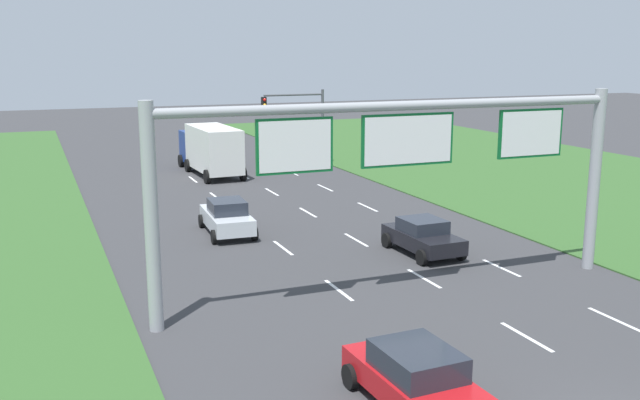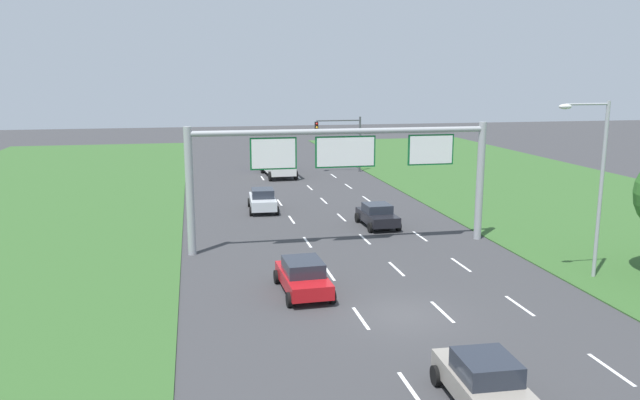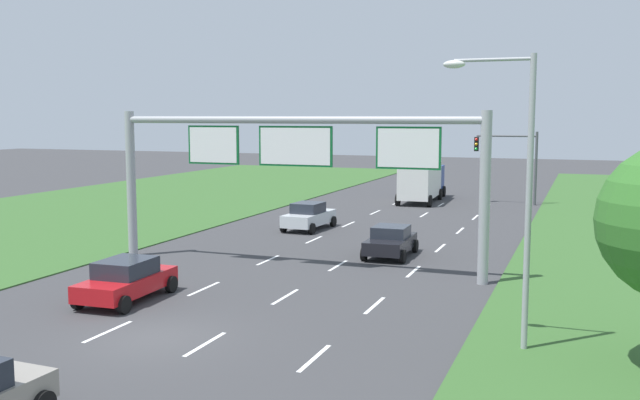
% 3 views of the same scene
% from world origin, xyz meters
% --- Properties ---
extents(ground_plane, '(200.00, 200.00, 0.00)m').
position_xyz_m(ground_plane, '(0.00, 0.00, 0.00)').
color(ground_plane, '#38383A').
extents(lane_dashes_inner_left, '(0.14, 56.40, 0.01)m').
position_xyz_m(lane_dashes_inner_left, '(-1.75, 9.00, 0.00)').
color(lane_dashes_inner_left, white).
rests_on(lane_dashes_inner_left, ground_plane).
extents(lane_dashes_inner_right, '(0.14, 56.40, 0.01)m').
position_xyz_m(lane_dashes_inner_right, '(1.75, 9.00, 0.00)').
color(lane_dashes_inner_right, white).
rests_on(lane_dashes_inner_right, ground_plane).
extents(lane_dashes_slip, '(0.14, 56.40, 0.01)m').
position_xyz_m(lane_dashes_slip, '(5.25, 9.00, 0.00)').
color(lane_dashes_slip, white).
rests_on(lane_dashes_slip, ground_plane).
extents(car_near_red, '(2.24, 4.36, 1.63)m').
position_xyz_m(car_near_red, '(-3.35, 21.27, 0.81)').
color(car_near_red, silver).
rests_on(car_near_red, ground_plane).
extents(car_lead_silver, '(2.16, 4.01, 1.48)m').
position_xyz_m(car_lead_silver, '(3.41, 14.97, 0.75)').
color(car_lead_silver, black).
rests_on(car_lead_silver, ground_plane).
extents(car_mid_lane, '(2.23, 4.34, 1.54)m').
position_xyz_m(car_mid_lane, '(-3.51, 3.44, 0.79)').
color(car_mid_lane, red).
rests_on(car_mid_lane, ground_plane).
extents(box_truck, '(2.93, 8.52, 3.34)m').
position_xyz_m(box_truck, '(-0.13, 37.61, 1.79)').
color(box_truck, navy).
rests_on(box_truck, ground_plane).
extents(sign_gantry, '(17.24, 0.44, 7.00)m').
position_xyz_m(sign_gantry, '(0.18, 10.73, 4.94)').
color(sign_gantry, '#9EA0A5').
rests_on(sign_gantry, ground_plane).
extents(traffic_light_mast, '(4.76, 0.49, 5.60)m').
position_xyz_m(traffic_light_mast, '(6.56, 38.27, 3.87)').
color(traffic_light_mast, '#47494F').
rests_on(traffic_light_mast, ground_plane).
extents(street_lamp, '(2.61, 0.32, 8.50)m').
position_xyz_m(street_lamp, '(10.31, 2.78, 5.08)').
color(street_lamp, '#9EA0A5').
rests_on(street_lamp, ground_plane).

